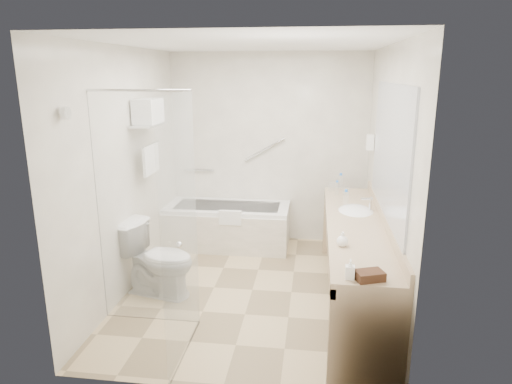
# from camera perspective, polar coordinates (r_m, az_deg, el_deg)

# --- Properties ---
(floor) EXTENTS (3.20, 3.20, 0.00)m
(floor) POSITION_cam_1_polar(r_m,az_deg,el_deg) (4.97, -0.46, -12.12)
(floor) COLOR tan
(floor) RESTS_ON ground
(ceiling) EXTENTS (2.60, 3.20, 0.10)m
(ceiling) POSITION_cam_1_polar(r_m,az_deg,el_deg) (4.43, -0.53, 18.05)
(ceiling) COLOR white
(ceiling) RESTS_ON wall_back
(wall_back) EXTENTS (2.60, 0.10, 2.50)m
(wall_back) POSITION_cam_1_polar(r_m,az_deg,el_deg) (6.10, 1.60, 5.38)
(wall_back) COLOR silver
(wall_back) RESTS_ON ground
(wall_front) EXTENTS (2.60, 0.10, 2.50)m
(wall_front) POSITION_cam_1_polar(r_m,az_deg,el_deg) (3.02, -4.71, -4.58)
(wall_front) COLOR silver
(wall_front) RESTS_ON ground
(wall_left) EXTENTS (0.10, 3.20, 2.50)m
(wall_left) POSITION_cam_1_polar(r_m,az_deg,el_deg) (4.89, -15.78, 2.45)
(wall_left) COLOR silver
(wall_left) RESTS_ON ground
(wall_right) EXTENTS (0.10, 3.20, 2.50)m
(wall_right) POSITION_cam_1_polar(r_m,az_deg,el_deg) (4.55, 15.96, 1.54)
(wall_right) COLOR silver
(wall_right) RESTS_ON ground
(bathtub) EXTENTS (1.60, 0.73, 0.59)m
(bathtub) POSITION_cam_1_polar(r_m,az_deg,el_deg) (6.06, -3.54, -4.21)
(bathtub) COLOR white
(bathtub) RESTS_ON floor
(grab_bar_short) EXTENTS (0.40, 0.03, 0.03)m
(grab_bar_short) POSITION_cam_1_polar(r_m,az_deg,el_deg) (6.28, -7.12, 2.77)
(grab_bar_short) COLOR silver
(grab_bar_short) RESTS_ON wall_back
(grab_bar_long) EXTENTS (0.53, 0.03, 0.33)m
(grab_bar_long) POSITION_cam_1_polar(r_m,az_deg,el_deg) (6.06, 1.08, 5.33)
(grab_bar_long) COLOR silver
(grab_bar_long) RESTS_ON wall_back
(shower_enclosure) EXTENTS (0.96, 0.91, 2.11)m
(shower_enclosure) POSITION_cam_1_polar(r_m,az_deg,el_deg) (3.86, -11.75, -3.37)
(shower_enclosure) COLOR silver
(shower_enclosure) RESTS_ON floor
(towel_shelf) EXTENTS (0.24, 0.55, 0.81)m
(towel_shelf) POSITION_cam_1_polar(r_m,az_deg,el_deg) (5.08, -13.28, 8.83)
(towel_shelf) COLOR silver
(towel_shelf) RESTS_ON wall_left
(vanity_counter) EXTENTS (0.55, 2.70, 0.95)m
(vanity_counter) POSITION_cam_1_polar(r_m,az_deg,el_deg) (4.55, 12.22, -6.26)
(vanity_counter) COLOR tan
(vanity_counter) RESTS_ON floor
(sink) EXTENTS (0.40, 0.52, 0.14)m
(sink) POSITION_cam_1_polar(r_m,az_deg,el_deg) (4.87, 12.34, -2.61)
(sink) COLOR white
(sink) RESTS_ON vanity_counter
(faucet) EXTENTS (0.03, 0.03, 0.14)m
(faucet) POSITION_cam_1_polar(r_m,az_deg,el_deg) (4.85, 14.12, -1.42)
(faucet) COLOR silver
(faucet) RESTS_ON vanity_counter
(mirror) EXTENTS (0.02, 2.00, 1.20)m
(mirror) POSITION_cam_1_polar(r_m,az_deg,el_deg) (4.34, 16.38, 4.94)
(mirror) COLOR #A4A8B0
(mirror) RESTS_ON wall_right
(hairdryer_unit) EXTENTS (0.08, 0.10, 0.18)m
(hairdryer_unit) POSITION_cam_1_polar(r_m,az_deg,el_deg) (5.53, 14.07, 6.06)
(hairdryer_unit) COLOR white
(hairdryer_unit) RESTS_ON wall_right
(toilet) EXTENTS (0.85, 0.60, 0.76)m
(toilet) POSITION_cam_1_polar(r_m,az_deg,el_deg) (4.84, -12.12, -8.24)
(toilet) COLOR white
(toilet) RESTS_ON floor
(amenity_basket) EXTENTS (0.23, 0.19, 0.06)m
(amenity_basket) POSITION_cam_1_polar(r_m,az_deg,el_deg) (3.31, 13.99, -10.10)
(amenity_basket) COLOR #3E2716
(amenity_basket) RESTS_ON vanity_counter
(soap_bottle_a) EXTENTS (0.07, 0.15, 0.07)m
(soap_bottle_a) POSITION_cam_1_polar(r_m,az_deg,el_deg) (3.29, 11.64, -10.05)
(soap_bottle_a) COLOR white
(soap_bottle_a) RESTS_ON vanity_counter
(soap_bottle_b) EXTENTS (0.13, 0.15, 0.10)m
(soap_bottle_b) POSITION_cam_1_polar(r_m,az_deg,el_deg) (3.86, 10.75, -5.98)
(soap_bottle_b) COLOR white
(soap_bottle_b) RESTS_ON vanity_counter
(water_bottle_left) EXTENTS (0.06, 0.06, 0.19)m
(water_bottle_left) POSITION_cam_1_polar(r_m,az_deg,el_deg) (4.94, 11.16, -0.87)
(water_bottle_left) COLOR silver
(water_bottle_left) RESTS_ON vanity_counter
(water_bottle_mid) EXTENTS (0.05, 0.05, 0.17)m
(water_bottle_mid) POSITION_cam_1_polar(r_m,az_deg,el_deg) (5.42, 10.08, 0.48)
(water_bottle_mid) COLOR silver
(water_bottle_mid) RESTS_ON vanity_counter
(water_bottle_right) EXTENTS (0.06, 0.06, 0.21)m
(water_bottle_right) POSITION_cam_1_polar(r_m,az_deg,el_deg) (5.65, 10.52, 1.21)
(water_bottle_right) COLOR silver
(water_bottle_right) RESTS_ON vanity_counter
(drinking_glass_near) EXTENTS (0.09, 0.09, 0.10)m
(drinking_glass_near) POSITION_cam_1_polar(r_m,az_deg,el_deg) (5.58, 9.43, 0.64)
(drinking_glass_near) COLOR silver
(drinking_glass_near) RESTS_ON vanity_counter
(drinking_glass_far) EXTENTS (0.09, 0.09, 0.09)m
(drinking_glass_far) POSITION_cam_1_polar(r_m,az_deg,el_deg) (5.44, 11.20, 0.11)
(drinking_glass_far) COLOR silver
(drinking_glass_far) RESTS_ON vanity_counter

